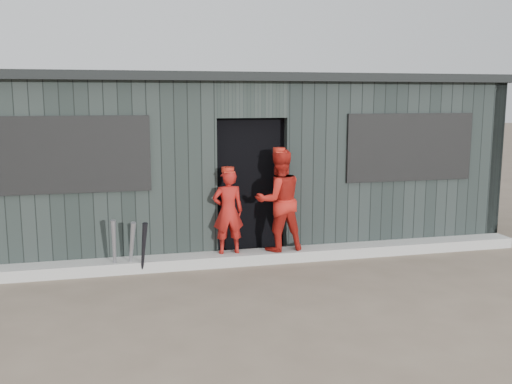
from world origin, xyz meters
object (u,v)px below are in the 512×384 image
object	(u,v)px
bat_left	(132,247)
player_grey_back	(253,211)
bat_right	(144,248)
player_red_left	(228,211)
player_red_right	(279,200)
bat_mid	(114,247)
dugout	(232,158)

from	to	relation	value
bat_left	player_grey_back	world-z (taller)	player_grey_back
bat_left	player_grey_back	bearing A→B (deg)	23.67
bat_right	player_red_left	distance (m)	1.25
bat_right	player_grey_back	bearing A→B (deg)	27.87
player_red_left	player_red_right	bearing A→B (deg)	179.22
player_red_left	player_red_right	size ratio (longest dim) A/B	0.82
bat_left	bat_mid	bearing A→B (deg)	178.98
player_red_right	player_grey_back	size ratio (longest dim) A/B	1.20
dugout	bat_mid	bearing A→B (deg)	-136.49
player_red_left	dugout	xyz separation A→B (m)	(0.38, 1.65, 0.55)
player_red_left	bat_left	bearing A→B (deg)	6.69
bat_left	bat_right	distance (m)	0.17
player_red_right	player_grey_back	world-z (taller)	player_red_right
player_red_right	dugout	size ratio (longest dim) A/B	0.17
bat_left	bat_mid	world-z (taller)	bat_mid
player_grey_back	player_red_left	bearing A→B (deg)	25.02
bat_left	bat_right	bearing A→B (deg)	-29.68
bat_left	dugout	xyz separation A→B (m)	(1.69, 1.82, 0.93)
player_red_right	bat_right	bearing A→B (deg)	0.64
player_red_right	bat_mid	bearing A→B (deg)	-2.83
bat_mid	player_red_left	world-z (taller)	player_red_left
player_red_left	player_red_right	xyz separation A→B (m)	(0.72, -0.00, 0.12)
bat_mid	dugout	world-z (taller)	dugout
bat_right	player_grey_back	world-z (taller)	player_grey_back
bat_left	player_red_left	xyz separation A→B (m)	(1.31, 0.17, 0.38)
player_red_left	dugout	distance (m)	1.78
bat_right	dugout	bearing A→B (deg)	50.96
bat_left	player_red_left	world-z (taller)	player_red_left
player_grey_back	dugout	bearing A→B (deg)	-109.76
player_red_left	dugout	bearing A→B (deg)	-103.63
player_red_right	player_red_left	bearing A→B (deg)	-7.11
player_grey_back	dugout	xyz separation A→B (m)	(-0.12, 1.03, 0.69)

